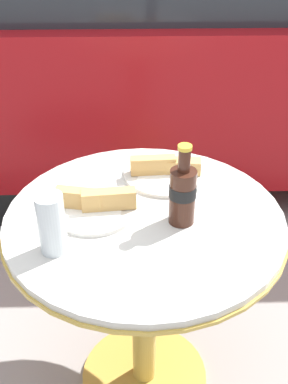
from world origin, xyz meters
TOP-DOWN VIEW (x-y plane):
  - ground_plane at (0.00, 0.00)m, footprint 30.00×30.00m
  - bistro_table at (0.00, 0.00)m, footprint 0.77×0.77m
  - cola_bottle_left at (0.10, -0.03)m, footprint 0.07×0.07m
  - drinking_glass at (-0.22, -0.14)m, footprint 0.07×0.07m
  - lunch_plate_near at (-0.13, 0.02)m, footprint 0.24×0.24m
  - lunch_plate_far at (0.07, 0.20)m, footprint 0.26×0.26m
  - parked_car at (0.65, 1.80)m, footprint 4.59×1.85m

SIDE VIEW (x-z plane):
  - ground_plane at x=0.00m, z-range 0.00..0.00m
  - bistro_table at x=0.00m, z-range 0.18..0.89m
  - parked_car at x=0.65m, z-range -0.04..1.41m
  - lunch_plate_far at x=0.07m, z-range 0.69..0.75m
  - lunch_plate_near at x=-0.13m, z-range 0.69..0.76m
  - drinking_glass at x=-0.22m, z-range 0.70..0.85m
  - cola_bottle_left at x=0.10m, z-range 0.68..0.90m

